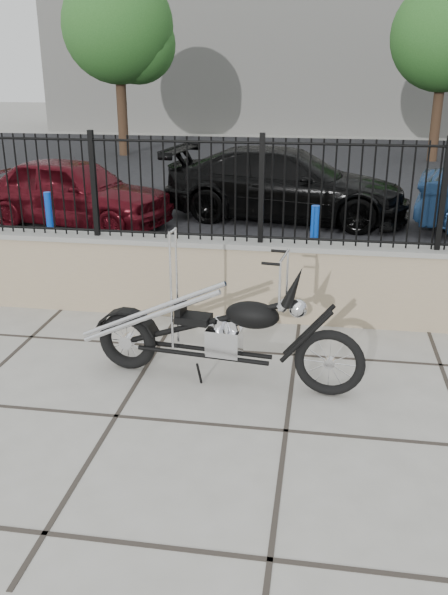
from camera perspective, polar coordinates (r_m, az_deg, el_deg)
ground_plane at (r=5.74m, az=-9.74°, el=-10.56°), size 90.00×90.00×0.00m
parking_lot at (r=17.47m, az=3.41°, el=10.76°), size 30.00×30.00×0.00m
retaining_wall at (r=7.73m, az=-4.15°, el=1.93°), size 14.00×0.36×0.96m
iron_fence at (r=7.46m, az=-4.37°, el=9.81°), size 14.00×0.08×1.20m
background_building at (r=31.20m, az=6.43°, el=22.30°), size 22.00×6.00×8.00m
chopper_motorcycle at (r=5.93m, az=-0.46°, el=-1.00°), size 2.57×0.74×1.52m
car_red at (r=12.44m, az=-13.46°, el=9.33°), size 4.05×2.34×1.30m
car_black at (r=12.65m, az=5.66°, el=10.18°), size 5.01×2.59×1.39m
bollard_a at (r=10.85m, az=-15.50°, el=6.67°), size 0.12×0.12×0.97m
bollard_b at (r=9.38m, az=8.15°, el=5.24°), size 0.15×0.15×1.00m
tree_left at (r=22.07m, az=-9.65°, el=23.48°), size 3.55×3.55×6.00m
tree_right at (r=21.45m, az=19.48°, el=21.86°), size 3.26×3.26×5.51m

